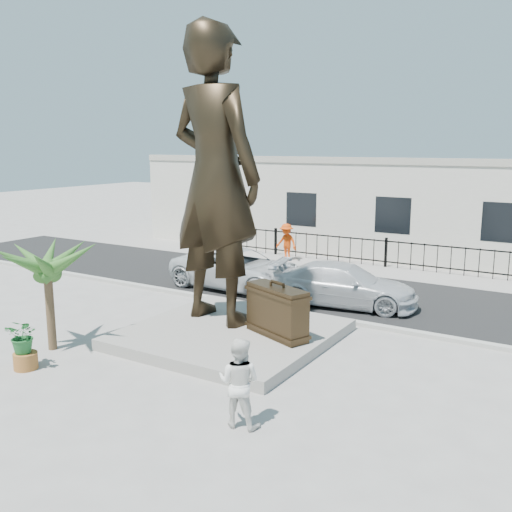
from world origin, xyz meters
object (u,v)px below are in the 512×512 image
at_px(tourist, 239,382).
at_px(car_white, 240,269).
at_px(statue, 215,177).
at_px(suitcase, 277,311).

bearing_deg(tourist, car_white, -67.42).
bearing_deg(tourist, statue, -60.98).
bearing_deg(suitcase, car_white, 154.25).
xyz_separation_m(suitcase, car_white, (-4.22, 4.68, -0.22)).
xyz_separation_m(suitcase, tourist, (1.50, -4.11, -0.10)).
bearing_deg(car_white, tourist, -144.65).
distance_m(suitcase, car_white, 6.31).
distance_m(tourist, car_white, 10.49).
height_order(suitcase, tourist, tourist).
bearing_deg(statue, car_white, -56.65).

